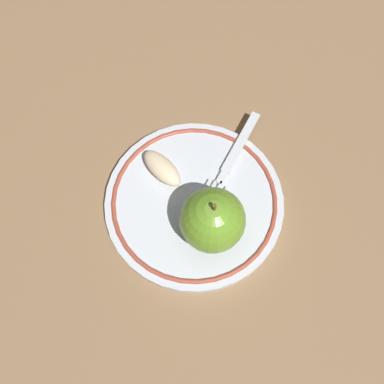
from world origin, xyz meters
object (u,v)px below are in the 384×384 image
(plate, at_px, (192,200))
(fork, at_px, (229,163))
(apple_red_whole, at_px, (212,220))
(apple_slice_front, at_px, (162,168))

(plate, bearing_deg, fork, 143.64)
(plate, height_order, apple_red_whole, apple_red_whole)
(plate, bearing_deg, apple_red_whole, 37.77)
(plate, relative_size, apple_slice_front, 3.61)
(plate, relative_size, apple_red_whole, 2.64)
(plate, bearing_deg, apple_slice_front, -125.36)
(plate, distance_m, apple_slice_front, 0.06)
(apple_slice_front, bearing_deg, plate, 3.11)
(apple_red_whole, bearing_deg, apple_slice_front, -133.38)
(apple_red_whole, height_order, apple_slice_front, apple_red_whole)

